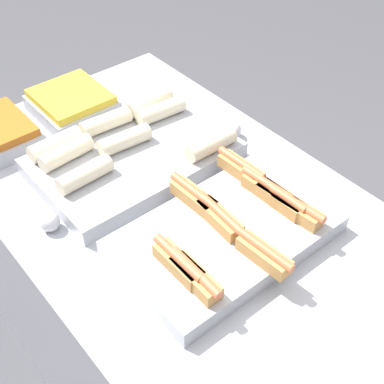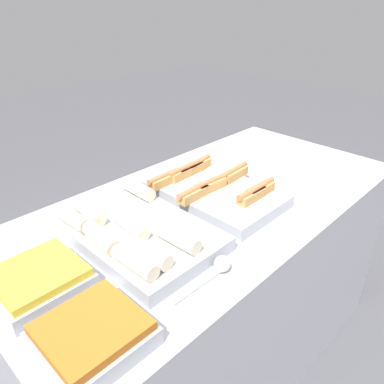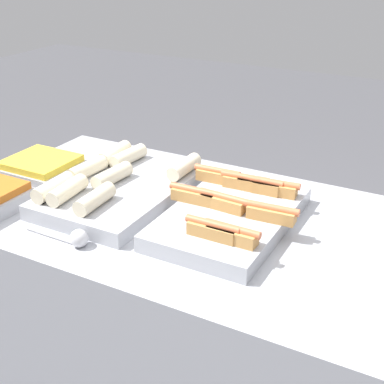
{
  "view_description": "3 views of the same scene",
  "coord_description": "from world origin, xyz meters",
  "px_view_note": "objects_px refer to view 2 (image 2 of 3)",
  "views": [
    {
      "loc": [
        0.66,
        -0.63,
        1.9
      ],
      "look_at": [
        -0.11,
        0.0,
        0.99
      ],
      "focal_mm": 50.0,
      "sensor_mm": 36.0,
      "label": 1
    },
    {
      "loc": [
        -0.99,
        -0.86,
        1.65
      ],
      "look_at": [
        -0.11,
        0.0,
        0.99
      ],
      "focal_mm": 35.0,
      "sensor_mm": 36.0,
      "label": 2
    },
    {
      "loc": [
        0.59,
        -1.29,
        1.68
      ],
      "look_at": [
        -0.11,
        0.0,
        0.99
      ],
      "focal_mm": 50.0,
      "sensor_mm": 36.0,
      "label": 3
    }
  ],
  "objects_px": {
    "tray_side_back": "(39,280)",
    "serving_spoon_far": "(103,195)",
    "tray_wraps": "(135,231)",
    "serving_spoon_near": "(219,266)",
    "tray_side_front": "(93,335)",
    "tray_hotdogs": "(213,190)"
  },
  "relations": [
    {
      "from": "tray_hotdogs",
      "to": "serving_spoon_near",
      "type": "height_order",
      "value": "tray_hotdogs"
    },
    {
      "from": "tray_wraps",
      "to": "serving_spoon_far",
      "type": "height_order",
      "value": "tray_wraps"
    },
    {
      "from": "serving_spoon_near",
      "to": "tray_side_back",
      "type": "bearing_deg",
      "value": 142.58
    },
    {
      "from": "tray_side_front",
      "to": "serving_spoon_far",
      "type": "distance_m",
      "value": 0.71
    },
    {
      "from": "serving_spoon_near",
      "to": "serving_spoon_far",
      "type": "distance_m",
      "value": 0.62
    },
    {
      "from": "tray_hotdogs",
      "to": "tray_side_front",
      "type": "bearing_deg",
      "value": -159.4
    },
    {
      "from": "tray_side_back",
      "to": "tray_hotdogs",
      "type": "bearing_deg",
      "value": 0.56
    },
    {
      "from": "tray_side_front",
      "to": "serving_spoon_near",
      "type": "relative_size",
      "value": 1.07
    },
    {
      "from": "tray_side_front",
      "to": "tray_hotdogs",
      "type": "bearing_deg",
      "value": 20.6
    },
    {
      "from": "tray_wraps",
      "to": "serving_spoon_near",
      "type": "xyz_separation_m",
      "value": [
        0.07,
        -0.31,
        -0.01
      ]
    },
    {
      "from": "tray_hotdogs",
      "to": "tray_side_front",
      "type": "relative_size",
      "value": 2.2
    },
    {
      "from": "tray_wraps",
      "to": "serving_spoon_near",
      "type": "height_order",
      "value": "tray_wraps"
    },
    {
      "from": "tray_side_front",
      "to": "serving_spoon_near",
      "type": "xyz_separation_m",
      "value": [
        0.41,
        -0.04,
        -0.01
      ]
    },
    {
      "from": "tray_wraps",
      "to": "tray_side_back",
      "type": "distance_m",
      "value": 0.33
    },
    {
      "from": "tray_side_back",
      "to": "serving_spoon_far",
      "type": "xyz_separation_m",
      "value": [
        0.42,
        0.31,
        -0.01
      ]
    },
    {
      "from": "tray_hotdogs",
      "to": "tray_wraps",
      "type": "distance_m",
      "value": 0.41
    },
    {
      "from": "tray_hotdogs",
      "to": "tray_side_back",
      "type": "xyz_separation_m",
      "value": [
        -0.74,
        -0.01,
        -0.0
      ]
    },
    {
      "from": "tray_side_back",
      "to": "serving_spoon_far",
      "type": "distance_m",
      "value": 0.52
    },
    {
      "from": "serving_spoon_near",
      "to": "tray_wraps",
      "type": "bearing_deg",
      "value": 103.52
    },
    {
      "from": "tray_hotdogs",
      "to": "serving_spoon_far",
      "type": "relative_size",
      "value": 2.17
    },
    {
      "from": "tray_hotdogs",
      "to": "serving_spoon_far",
      "type": "bearing_deg",
      "value": 136.96
    },
    {
      "from": "tray_wraps",
      "to": "tray_hotdogs",
      "type": "bearing_deg",
      "value": 1.25
    }
  ]
}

